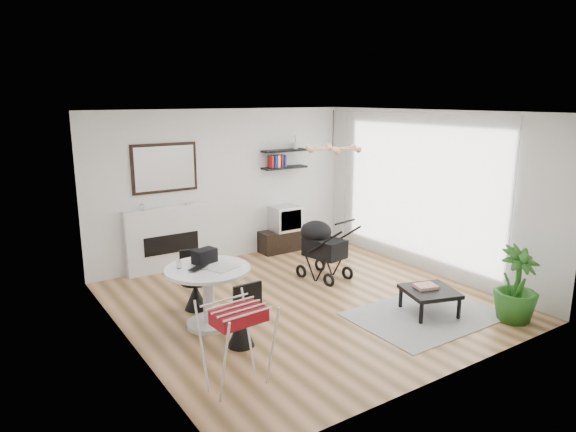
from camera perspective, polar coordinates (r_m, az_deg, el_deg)
floor at (r=7.55m, az=1.88°, el=-9.45°), size 5.00×5.00×0.00m
ceiling at (r=6.98m, az=2.05°, el=11.49°), size 5.00×5.00×0.00m
wall_back at (r=9.26m, az=-7.05°, el=3.38°), size 5.00×0.00×5.00m
wall_left at (r=6.09m, az=-17.61°, el=-2.22°), size 0.00×5.00×5.00m
wall_right at (r=8.81m, az=15.35°, el=2.52°), size 0.00×5.00×5.00m
sheer_curtain at (r=8.86m, az=13.96°, el=2.66°), size 0.04×3.60×2.60m
fireplace at (r=8.90m, az=-13.05°, el=-1.63°), size 1.50×0.17×2.16m
shelf_lower at (r=9.70m, az=-0.41°, el=5.41°), size 0.90×0.25×0.04m
shelf_upper at (r=9.66m, az=-0.41°, el=7.29°), size 0.90×0.25×0.04m
pendant_lamp at (r=7.68m, az=5.00°, el=7.47°), size 0.90×0.90×0.10m
tv_console at (r=9.92m, az=-0.17°, el=-2.66°), size 1.09×0.38×0.41m
crt_tv at (r=9.78m, az=-0.38°, el=-0.22°), size 0.54×0.47×0.47m
dining_table at (r=6.67m, az=-8.85°, el=-7.89°), size 1.09×1.09×0.79m
laptop at (r=6.51m, az=-9.67°, el=-5.81°), size 0.35×0.31×0.02m
black_bag at (r=6.75m, az=-9.26°, el=-4.41°), size 0.34×0.26×0.18m
newspaper at (r=6.55m, az=-7.29°, el=-5.68°), size 0.45×0.41×0.01m
drinking_glass at (r=6.61m, az=-12.02°, el=-5.29°), size 0.06×0.06×0.10m
chair_far at (r=7.33m, az=-10.25°, el=-8.19°), size 0.41×0.43×0.82m
chair_near at (r=6.21m, az=-5.21°, el=-12.02°), size 0.40×0.40×0.84m
drying_rack at (r=5.32m, az=-5.68°, el=-14.02°), size 0.64×0.60×0.90m
stroller at (r=8.39m, az=3.78°, el=-3.89°), size 0.68×0.92×1.04m
rug at (r=7.33m, az=14.97°, el=-10.59°), size 1.95×1.41×0.01m
coffee_table at (r=7.29m, az=15.47°, el=-8.15°), size 0.82×0.82×0.34m
magazines at (r=7.32m, az=15.05°, el=-7.55°), size 0.34×0.30×0.04m
potted_plant at (r=7.38m, az=24.06°, el=-6.99°), size 0.60×0.60×1.01m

